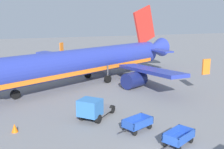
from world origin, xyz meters
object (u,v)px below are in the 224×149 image
baggage_cart_fourth_in_row (137,123)px  service_truck_beside_carts (93,108)px  airplane (90,61)px  traffic_cone_near_plane (15,128)px  baggage_cart_third_in_row (179,137)px

baggage_cart_fourth_in_row → service_truck_beside_carts: (-2.86, 3.57, 0.50)m
airplane → baggage_cart_fourth_in_row: airplane is taller
service_truck_beside_carts → traffic_cone_near_plane: size_ratio=6.24×
baggage_cart_third_in_row → service_truck_beside_carts: (-4.58, 7.03, 0.50)m
service_truck_beside_carts → traffic_cone_near_plane: (-6.85, -0.35, -0.74)m
airplane → service_truck_beside_carts: bearing=-104.9°
airplane → service_truck_beside_carts: airplane is taller
service_truck_beside_carts → baggage_cart_third_in_row: bearing=-56.9°
baggage_cart_fourth_in_row → service_truck_beside_carts: bearing=128.7°
airplane → baggage_cart_third_in_row: airplane is taller
service_truck_beside_carts → traffic_cone_near_plane: bearing=-177.1°
baggage_cart_third_in_row → airplane: bearing=92.1°
baggage_cart_fourth_in_row → airplane: bearing=87.0°
traffic_cone_near_plane → service_truck_beside_carts: bearing=2.9°
airplane → traffic_cone_near_plane: 18.30m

